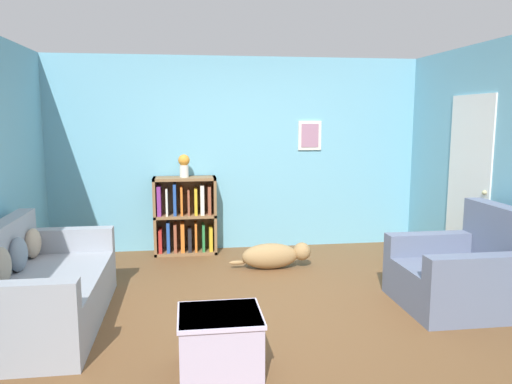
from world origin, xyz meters
TOP-DOWN VIEW (x-y plane):
  - ground_plane at (0.00, 0.00)m, footprint 14.00×14.00m
  - wall_back at (0.00, 2.25)m, footprint 5.60×0.13m
  - couch at (-2.00, -0.16)m, footprint 0.94×1.88m
  - bookshelf at (-0.72, 2.02)m, footprint 0.82×0.34m
  - recliner_chair at (1.91, -0.27)m, footprint 1.05×1.02m
  - coffee_table at (-0.48, -1.18)m, footprint 0.59×0.53m
  - dog at (0.33, 1.17)m, footprint 0.99×0.28m
  - vase at (-0.72, 2.01)m, footprint 0.15×0.15m

SIDE VIEW (x-z plane):
  - ground_plane at x=0.00m, z-range 0.00..0.00m
  - dog at x=0.33m, z-range 0.01..0.31m
  - coffee_table at x=-0.48m, z-range 0.01..0.44m
  - couch at x=-2.00m, z-range -0.12..0.75m
  - recliner_chair at x=1.91m, z-range -0.16..0.81m
  - bookshelf at x=-0.72m, z-range -0.03..0.99m
  - vase at x=-0.72m, z-range 1.04..1.34m
  - wall_back at x=0.00m, z-range 0.00..2.60m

